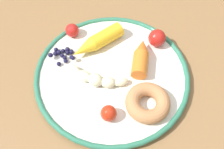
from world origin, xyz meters
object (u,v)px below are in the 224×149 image
plate (112,75)px  dining_table (97,81)px  banana (96,78)px  tomato_mid (109,113)px  carrot_yellow (97,41)px  blueberry_pile (63,54)px  tomato_far (72,30)px  donut (148,103)px  carrot_orange (141,57)px  tomato_near (157,38)px

plate → dining_table: bearing=18.0°
dining_table → banana: bearing=153.1°
banana → tomato_mid: 0.09m
carrot_yellow → blueberry_pile: carrot_yellow is taller
tomato_mid → tomato_far: same height
dining_table → banana: 0.11m
tomato_mid → donut: bearing=-104.5°
carrot_orange → carrot_yellow: (0.09, 0.06, -0.00)m
tomato_mid → dining_table: bearing=-18.4°
blueberry_pile → tomato_near: tomato_near is taller
plate → blueberry_pile: 0.13m
blueberry_pile → banana: bearing=-162.5°
banana → tomato_mid: (-0.09, 0.02, 0.00)m
plate → tomato_far: size_ratio=10.58×
dining_table → tomato_mid: 0.17m
blueberry_pile → dining_table: bearing=-135.2°
carrot_orange → donut: (-0.10, 0.05, -0.00)m
dining_table → carrot_orange: carrot_orange is taller
plate → tomato_mid: size_ratio=10.47×
dining_table → carrot_yellow: (0.04, -0.03, 0.10)m
blueberry_pile → carrot_yellow: bearing=-101.0°
carrot_yellow → blueberry_pile: 0.09m
donut → tomato_near: (0.13, -0.12, 0.01)m
plate → carrot_yellow: 0.09m
carrot_orange → carrot_yellow: size_ratio=0.73×
banana → tomato_far: 0.15m
plate → blueberry_pile: (0.11, 0.07, 0.01)m
tomato_near → banana: bearing=95.9°
donut → tomato_near: size_ratio=2.26×
carrot_yellow → tomato_far: bearing=28.6°
carrot_yellow → tomato_near: (-0.07, -0.13, 0.00)m
carrot_orange → donut: size_ratio=1.05×
donut → tomato_near: 0.17m
tomato_near → carrot_orange: bearing=111.6°
dining_table → plate: size_ratio=3.42×
banana → tomato_near: (0.02, -0.18, 0.01)m
banana → donut: size_ratio=1.19×
banana → tomato_mid: size_ratio=3.35×
banana → tomato_near: tomato_near is taller
tomato_near → tomato_far: bearing=50.7°
dining_table → blueberry_pile: 0.12m
dining_table → banana: size_ratio=10.70×
carrot_yellow → tomato_near: size_ratio=3.26×
carrot_orange → tomato_near: size_ratio=2.38×
blueberry_pile → tomato_mid: tomato_mid is taller
blueberry_pile → tomato_mid: (-0.19, -0.01, 0.01)m
donut → blueberry_pile: size_ratio=1.60×
plate → tomato_far: bearing=8.1°
dining_table → tomato_mid: (-0.13, 0.04, 0.10)m
donut → blueberry_pile: donut is taller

